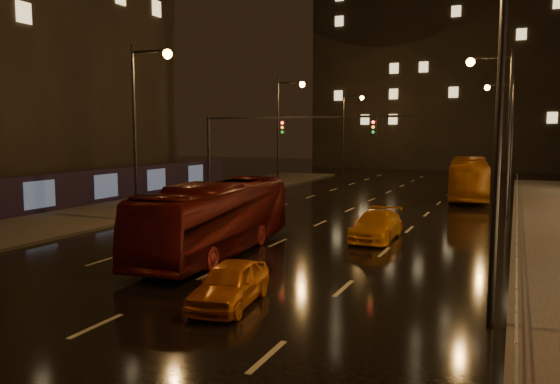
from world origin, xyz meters
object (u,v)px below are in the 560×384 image
bus_curb (469,178)px  taxi_far (376,225)px  bus_red (216,218)px  taxi_near (230,283)px

bus_curb → taxi_far: bearing=-102.7°
bus_red → taxi_far: (5.50, 5.75, -0.84)m
bus_red → bus_curb: bus_curb is taller
taxi_far → bus_curb: bearing=81.3°
bus_red → taxi_near: size_ratio=2.85×
taxi_near → taxi_far: bearing=74.8°
bus_red → taxi_near: (3.90, -5.97, -0.87)m
bus_curb → taxi_near: bus_curb is taller
taxi_near → taxi_far: size_ratio=0.81×
bus_curb → taxi_far: size_ratio=2.44×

